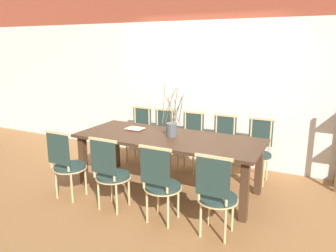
# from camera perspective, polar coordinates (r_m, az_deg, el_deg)

# --- Properties ---
(ground_plane) EXTENTS (16.00, 16.00, 0.00)m
(ground_plane) POSITION_cam_1_polar(r_m,az_deg,el_deg) (4.73, 0.00, -10.82)
(ground_plane) COLOR olive
(wall_rear) EXTENTS (12.00, 0.06, 3.20)m
(wall_rear) POSITION_cam_1_polar(r_m,az_deg,el_deg) (5.59, 6.45, 9.91)
(wall_rear) COLOR silver
(wall_rear) RESTS_ON ground_plane
(dining_table) EXTENTS (2.55, 1.01, 0.76)m
(dining_table) POSITION_cam_1_polar(r_m,az_deg,el_deg) (4.49, 0.00, -2.98)
(dining_table) COLOR #422B1C
(dining_table) RESTS_ON ground_plane
(chair_near_leftend) EXTENTS (0.43, 0.43, 0.94)m
(chair_near_leftend) POSITION_cam_1_polar(r_m,az_deg,el_deg) (4.47, -17.22, -6.17)
(chair_near_leftend) COLOR #233833
(chair_near_leftend) RESTS_ON ground_plane
(chair_near_left) EXTENTS (0.43, 0.43, 0.94)m
(chair_near_left) POSITION_cam_1_polar(r_m,az_deg,el_deg) (4.05, -9.99, -7.88)
(chair_near_left) COLOR #233833
(chair_near_left) RESTS_ON ground_plane
(chair_near_center) EXTENTS (0.43, 0.43, 0.94)m
(chair_near_center) POSITION_cam_1_polar(r_m,az_deg,el_deg) (3.70, -1.31, -9.76)
(chair_near_center) COLOR #233833
(chair_near_center) RESTS_ON ground_plane
(chair_near_right) EXTENTS (0.43, 0.43, 0.94)m
(chair_near_right) POSITION_cam_1_polar(r_m,az_deg,el_deg) (3.48, 8.38, -11.57)
(chair_near_right) COLOR #233833
(chair_near_right) RESTS_ON ground_plane
(chair_far_leftend) EXTENTS (0.43, 0.43, 0.94)m
(chair_far_leftend) POSITION_cam_1_polar(r_m,az_deg,el_deg) (5.73, -5.13, -1.23)
(chair_far_leftend) COLOR #233833
(chair_far_leftend) RESTS_ON ground_plane
(chair_far_left) EXTENTS (0.43, 0.43, 0.94)m
(chair_far_left) POSITION_cam_1_polar(r_m,az_deg,el_deg) (5.51, -1.15, -1.78)
(chair_far_left) COLOR #233833
(chair_far_left) RESTS_ON ground_plane
(chair_far_center) EXTENTS (0.43, 0.43, 0.94)m
(chair_far_center) POSITION_cam_1_polar(r_m,az_deg,el_deg) (5.30, 3.89, -2.46)
(chair_far_center) COLOR #233833
(chair_far_center) RESTS_ON ground_plane
(chair_far_right) EXTENTS (0.43, 0.43, 0.94)m
(chair_far_right) POSITION_cam_1_polar(r_m,az_deg,el_deg) (5.13, 9.39, -3.17)
(chair_far_right) COLOR #233833
(chair_far_right) RESTS_ON ground_plane
(chair_far_rightend) EXTENTS (0.43, 0.43, 0.94)m
(chair_far_rightend) POSITION_cam_1_polar(r_m,az_deg,el_deg) (5.00, 15.39, -3.92)
(chair_far_rightend) COLOR #233833
(chair_far_rightend) RESTS_ON ground_plane
(vase_centerpiece) EXTENTS (0.33, 0.31, 0.71)m
(vase_centerpiece) POSITION_cam_1_polar(r_m,az_deg,el_deg) (4.47, 0.65, -0.40)
(vase_centerpiece) COLOR #4C5156
(vase_centerpiece) RESTS_ON dining_table
(book_stack) EXTENTS (0.26, 0.20, 0.03)m
(book_stack) POSITION_cam_1_polar(r_m,az_deg,el_deg) (4.86, -5.82, -0.47)
(book_stack) COLOR maroon
(book_stack) RESTS_ON dining_table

